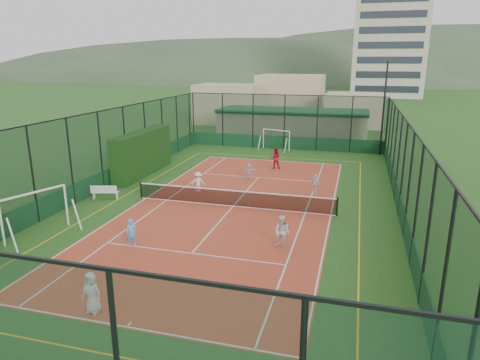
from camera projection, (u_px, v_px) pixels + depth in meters
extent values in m
plane|color=#23521C|center=(233.00, 206.00, 24.41)|extent=(300.00, 300.00, 0.00)
cube|color=#AC3E26|center=(233.00, 206.00, 24.41)|extent=(11.17, 23.97, 0.01)
cube|color=beige|center=(390.00, 27.00, 93.37)|extent=(15.00, 12.00, 30.00)
cube|color=black|center=(143.00, 153.00, 30.89)|extent=(1.08, 7.18, 3.14)
imported|color=white|center=(92.00, 292.00, 14.01)|extent=(0.71, 0.48, 1.42)
imported|color=#54ABEE|center=(132.00, 233.00, 19.02)|extent=(0.56, 0.51, 1.29)
imported|color=white|center=(282.00, 232.00, 18.81)|extent=(0.88, 0.78, 1.50)
imported|color=silver|center=(198.00, 182.00, 26.89)|extent=(0.95, 0.73, 1.30)
imported|color=white|center=(316.00, 184.00, 26.43)|extent=(0.80, 0.65, 1.27)
imported|color=silver|center=(249.00, 171.00, 29.71)|extent=(1.10, 0.47, 1.15)
imported|color=#AF122A|center=(275.00, 158.00, 32.67)|extent=(0.94, 0.81, 1.67)
sphere|color=#CCE033|center=(296.00, 207.00, 24.13)|extent=(0.07, 0.07, 0.07)
sphere|color=#CCE033|center=(241.00, 200.00, 25.43)|extent=(0.07, 0.07, 0.07)
sphere|color=#CCE033|center=(248.00, 203.00, 24.80)|extent=(0.07, 0.07, 0.07)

